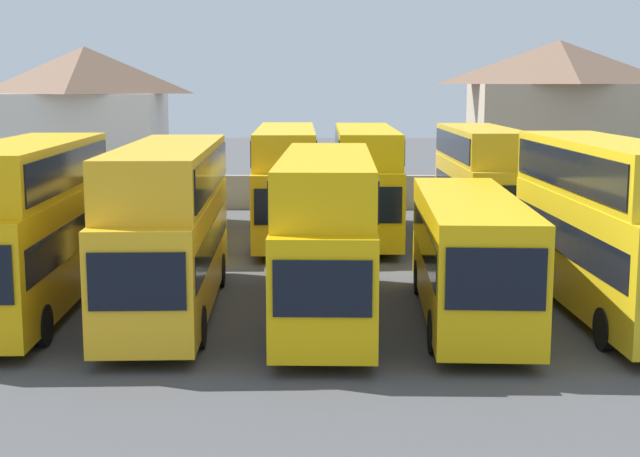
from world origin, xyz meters
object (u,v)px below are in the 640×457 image
Objects in this scene: bus_2 at (169,220)px; bus_4 at (469,251)px; bus_6 at (176,195)px; bus_8 at (366,177)px; bus_7 at (286,177)px; house_terrace_left at (87,117)px; bus_3 at (326,228)px; bus_1 at (29,219)px; bus_9 at (481,177)px; bus_5 at (607,218)px; house_terrace_centre at (557,114)px.

bus_2 is 1.10× the size of bus_4.
bus_8 reaches higher than bus_6.
bus_2 is 13.39m from bus_7.
bus_2 is 1.21× the size of house_terrace_left.
bus_6 is 8.24m from bus_8.
bus_7 reaches higher than bus_4.
bus_6 is (-6.48, 13.61, -0.74)m from bus_3.
bus_8 is (3.45, 0.11, -0.01)m from bus_7.
bus_1 is at bearing -37.91° from bus_8.
bus_9 is at bearing 89.32° from bus_8.
bus_5 is at bearing 87.97° from bus_1.
bus_1 reaches higher than bus_7.
bus_5 is (4.07, 0.73, 0.84)m from bus_4.
house_terrace_left is (-19.17, 32.38, 2.57)m from bus_4.
house_terrace_centre reaches higher than bus_5.
house_terrace_centre reaches higher than bus_1.
bus_1 is 0.90× the size of bus_6.
house_terrace_left is 29.74m from house_terrace_centre.
bus_4 is at bearing 82.10° from bus_2.
house_terrace_centre is (12.89, 18.66, 2.08)m from bus_8.
house_terrace_centre is (19.18, 31.86, 2.00)m from bus_2.
bus_8 is 4.99m from bus_9.
bus_2 is 13.07m from bus_6.
bus_1 reaches higher than bus_3.
bus_9 is 28.61m from house_terrace_left.
bus_8 is at bearing 152.14° from bus_2.
bus_1 is 20.32m from bus_9.
bus_7 is at bearing 150.26° from bus_1.
bus_7 is at bearing -88.35° from bus_8.
bus_7 is 8.44m from bus_9.
house_terrace_left reaches higher than bus_7.
bus_1 is 12.71m from bus_4.
house_terrace_centre is (23.24, 32.04, 1.95)m from bus_1.
house_terrace_left reaches higher than bus_4.
bus_1 is at bearing -89.85° from bus_2.
house_terrace_left reaches higher than bus_3.
bus_4 is at bearing -81.89° from bus_5.
bus_7 is at bearing 90.67° from bus_6.
bus_7 is at bearing -155.06° from bus_4.
bus_1 is 13.28m from bus_6.
bus_6 is at bearing -89.37° from bus_7.
house_terrace_left is at bearing -137.66° from bus_8.
house_terrace_left is (-6.50, 31.73, 1.76)m from bus_1.
bus_9 is (2.66, 13.98, 0.69)m from bus_4.
bus_2 is at bearing -93.15° from bus_4.
house_terrace_centre is (10.56, 32.69, 2.76)m from bus_4.
bus_5 is 19.57m from bus_6.
bus_2 is 12.69m from bus_5.
bus_4 is 4.22m from bus_5.
bus_3 is 35.68m from house_terrace_left.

